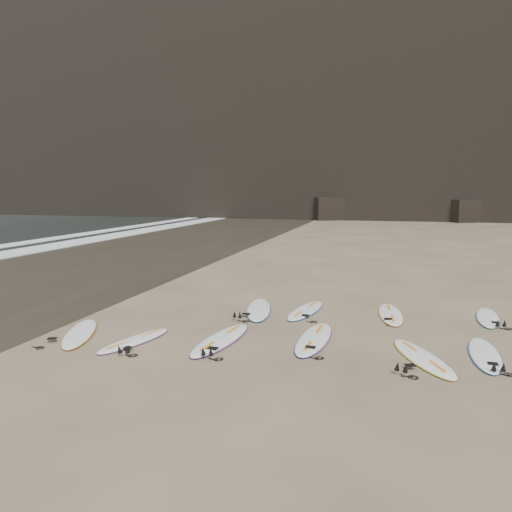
{
  "coord_description": "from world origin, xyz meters",
  "views": [
    {
      "loc": [
        0.87,
        -10.76,
        3.46
      ],
      "look_at": [
        -2.86,
        3.15,
        1.5
      ],
      "focal_mm": 35.0,
      "sensor_mm": 36.0,
      "label": 1
    }
  ],
  "objects": [
    {
      "name": "ground",
      "position": [
        0.0,
        0.0,
        0.0
      ],
      "size": [
        240.0,
        240.0,
        0.0
      ],
      "primitive_type": "plane",
      "color": "#897559",
      "rests_on": "ground"
    },
    {
      "name": "wet_sand",
      "position": [
        -13.0,
        10.0,
        0.0
      ],
      "size": [
        12.0,
        200.0,
        0.01
      ],
      "primitive_type": "cube",
      "color": "#383026",
      "rests_on": "ground"
    },
    {
      "name": "surfboard_0",
      "position": [
        -4.62,
        -0.9,
        0.04
      ],
      "size": [
        1.09,
        2.26,
        0.08
      ],
      "primitive_type": "ellipsoid",
      "rotation": [
        0.0,
        0.0,
        -0.27
      ],
      "color": "white",
      "rests_on": "ground"
    },
    {
      "name": "surfboard_1",
      "position": [
        -2.75,
        -0.35,
        0.05
      ],
      "size": [
        0.94,
        2.79,
        0.1
      ],
      "primitive_type": "ellipsoid",
      "rotation": [
        0.0,
        0.0,
        -0.11
      ],
      "color": "white",
      "rests_on": "ground"
    },
    {
      "name": "surfboard_2",
      "position": [
        -0.71,
        0.26,
        0.05
      ],
      "size": [
        0.77,
        2.74,
        0.1
      ],
      "primitive_type": "ellipsoid",
      "rotation": [
        0.0,
        0.0,
        -0.05
      ],
      "color": "white",
      "rests_on": "ground"
    },
    {
      "name": "surfboard_3",
      "position": [
        1.62,
        -0.44,
        0.04
      ],
      "size": [
        1.5,
        2.52,
        0.09
      ],
      "primitive_type": "ellipsoid",
      "rotation": [
        0.0,
        0.0,
        0.39
      ],
      "color": "white",
      "rests_on": "ground"
    },
    {
      "name": "surfboard_4",
      "position": [
        2.88,
        0.11,
        0.04
      ],
      "size": [
        0.68,
        2.42,
        0.09
      ],
      "primitive_type": "ellipsoid",
      "rotation": [
        0.0,
        0.0,
        -0.05
      ],
      "color": "white",
      "rests_on": "ground"
    },
    {
      "name": "surfboard_5",
      "position": [
        -2.64,
        2.63,
        0.05
      ],
      "size": [
        1.2,
        2.78,
        0.1
      ],
      "primitive_type": "ellipsoid",
      "rotation": [
        0.0,
        0.0,
        0.21
      ],
      "color": "white",
      "rests_on": "ground"
    },
    {
      "name": "surfboard_6",
      "position": [
        -1.33,
        2.87,
        0.04
      ],
      "size": [
        0.99,
        2.56,
        0.09
      ],
      "primitive_type": "ellipsoid",
      "rotation": [
        0.0,
        0.0,
        -0.16
      ],
      "color": "white",
      "rests_on": "ground"
    },
    {
      "name": "surfboard_7",
      "position": [
        0.98,
        3.06,
        0.04
      ],
      "size": [
        0.81,
        2.52,
        0.09
      ],
      "primitive_type": "ellipsoid",
      "rotation": [
        0.0,
        0.0,
        0.09
      ],
      "color": "white",
      "rests_on": "ground"
    },
    {
      "name": "surfboard_8",
      "position": [
        3.5,
        3.38,
        0.04
      ],
      "size": [
        0.81,
        2.33,
        0.08
      ],
      "primitive_type": "ellipsoid",
      "rotation": [
        0.0,
        0.0,
        -0.12
      ],
      "color": "white",
      "rests_on": "ground"
    },
    {
      "name": "surfboard_11",
      "position": [
        -6.16,
        -0.73,
        0.05
      ],
      "size": [
        1.55,
        2.57,
        0.09
      ],
      "primitive_type": "ellipsoid",
      "rotation": [
        0.0,
        0.0,
        0.4
      ],
      "color": "white",
      "rests_on": "ground"
    }
  ]
}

